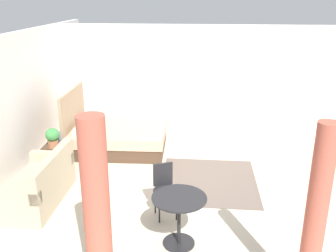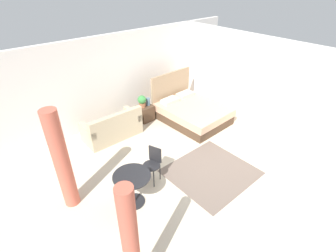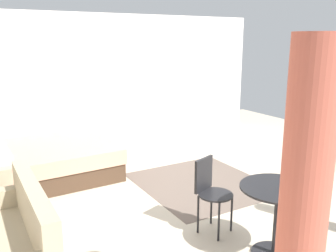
# 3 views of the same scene
# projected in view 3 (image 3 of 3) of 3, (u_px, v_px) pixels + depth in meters

# --- Properties ---
(ground_plane) EXTENTS (8.83, 9.72, 0.02)m
(ground_plane) POSITION_uv_depth(u_px,v_px,m) (190.00, 192.00, 5.15)
(ground_plane) COLOR beige
(wall_right) EXTENTS (0.12, 6.72, 2.60)m
(wall_right) POSITION_uv_depth(u_px,v_px,m) (111.00, 80.00, 7.30)
(wall_right) COLOR silver
(wall_right) RESTS_ON ground
(area_rug) EXTENTS (1.88, 1.74, 0.01)m
(area_rug) POSITION_uv_depth(u_px,v_px,m) (201.00, 183.00, 5.45)
(area_rug) COLOR #66564C
(area_rug) RESTS_ON ground
(bed) EXTENTS (1.67, 2.09, 1.33)m
(bed) POSITION_uv_depth(u_px,v_px,m) (40.00, 161.00, 5.55)
(bed) COLOR #473323
(bed) RESTS_ON ground
(couch) EXTENTS (1.57, 0.78, 0.85)m
(couch) POSITION_uv_depth(u_px,v_px,m) (6.00, 251.00, 3.21)
(couch) COLOR tan
(couch) RESTS_ON ground
(balcony_table) EXTENTS (0.74, 0.74, 0.73)m
(balcony_table) POSITION_uv_depth(u_px,v_px,m) (277.00, 208.00, 3.53)
(balcony_table) COLOR black
(balcony_table) RESTS_ON ground
(cafe_chair_near_window) EXTENTS (0.49, 0.49, 0.83)m
(cafe_chair_near_window) POSITION_uv_depth(u_px,v_px,m) (210.00, 188.00, 4.01)
(cafe_chair_near_window) COLOR black
(cafe_chair_near_window) RESTS_ON ground
(curtain_right) EXTENTS (0.29, 0.29, 2.14)m
(curtain_right) POSITION_uv_depth(u_px,v_px,m) (303.00, 215.00, 2.19)
(curtain_right) COLOR #C15B47
(curtain_right) RESTS_ON ground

